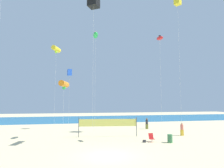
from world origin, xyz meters
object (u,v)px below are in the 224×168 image
Objects in this scene: beachgoer_charcoal_shirt at (147,123)px; volleyball_net at (108,123)px; trash_barrel at (170,138)px; kite_black_box at (94,0)px; kite_green_inflatable at (96,35)px; kite_orange_tube at (64,84)px; beachgoer_coral_shirt at (182,129)px; kite_red_inflatable at (160,38)px; kite_yellow_tube at (56,49)px; kite_yellow_box at (178,0)px; beach_handbag at (144,141)px; kite_blue_box at (70,72)px; folding_beach_chair at (151,137)px.

volleyball_net reaches higher than beachgoer_charcoal_shirt.
kite_black_box is (-8.44, -1.56, 13.75)m from trash_barrel.
kite_green_inflatable is at bearing 90.93° from beachgoer_charcoal_shirt.
beachgoer_coral_shirt is at bearing 7.24° from kite_orange_tube.
kite_yellow_tube is at bearing 150.30° from kite_red_inflatable.
kite_green_inflatable reaches higher than trash_barrel.
trash_barrel is 18.34m from kite_yellow_tube.
kite_green_inflatable reaches higher than kite_red_inflatable.
volleyball_net is at bearing -21.39° from kite_yellow_tube.
kite_yellow_box is at bearing 49.71° from trash_barrel.
kite_green_inflatable is (3.57, 2.12, 6.37)m from kite_orange_tube.
kite_green_inflatable is at bearing 30.72° from kite_orange_tube.
kite_orange_tube is (-11.19, 1.74, 5.77)m from trash_barrel.
kite_orange_tube is at bearing 171.18° from trash_barrel.
kite_orange_tube is (-14.82, -1.88, 5.30)m from beachgoer_coral_shirt.
kite_yellow_box is at bearing 34.22° from beach_handbag.
kite_green_inflatable is (-11.25, 0.24, 11.68)m from beachgoer_coral_shirt.
folding_beach_chair is at bearing -52.32° from kite_blue_box.
beach_handbag is at bearing -52.03° from volleyball_net.
kite_orange_tube is at bearing 173.72° from kite_red_inflatable.
trash_barrel is at bearing -49.39° from kite_blue_box.
volleyball_net is 0.56× the size of kite_green_inflatable.
kite_black_box is at bearing -85.37° from beachgoer_coral_shirt.
beachgoer_charcoal_shirt is 0.15× the size of kite_yellow_tube.
beachgoer_charcoal_shirt is 9.93m from folding_beach_chair.
kite_yellow_tube reaches higher than beach_handbag.
beachgoer_coral_shirt is 0.26× the size of kite_orange_tube.
folding_beach_chair reaches higher than trash_barrel.
kite_orange_tube is (-16.10, -4.05, -13.30)m from kite_yellow_box.
kite_red_inflatable reaches higher than trash_barrel.
volleyball_net is 12.00m from kite_blue_box.
beachgoer_coral_shirt reaches higher than folding_beach_chair.
beach_handbag is at bearing -34.17° from kite_yellow_tube.
folding_beach_chair is 0.99m from beach_handbag.
kite_black_box reaches higher than volleyball_net.
kite_orange_tube is at bearing -165.88° from kite_yellow_box.
beachgoer_coral_shirt is 0.14× the size of kite_red_inflatable.
kite_yellow_box is at bearing 130.78° from beachgoer_coral_shirt.
volleyball_net is 22.26× the size of beach_handbag.
kite_red_inflatable is at bearing 133.67° from beachgoer_charcoal_shirt.
kite_red_inflatable is (1.12, -0.29, 11.08)m from folding_beach_chair.
kite_orange_tube is at bearing 129.86° from kite_black_box.
kite_black_box is (-7.82, -2.14, 2.64)m from kite_red_inflatable.
trash_barrel is 0.09× the size of kite_blue_box.
kite_red_inflatable is at bearing -2.10° from beach_handbag.
trash_barrel is 0.04× the size of kite_yellow_box.
kite_yellow_box reaches higher than kite_green_inflatable.
beach_handbag is 21.42m from kite_yellow_box.
volleyball_net is (-9.49, 1.15, 0.73)m from beachgoer_coral_shirt.
kite_blue_box is (-14.49, 9.06, 8.24)m from beachgoer_coral_shirt.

